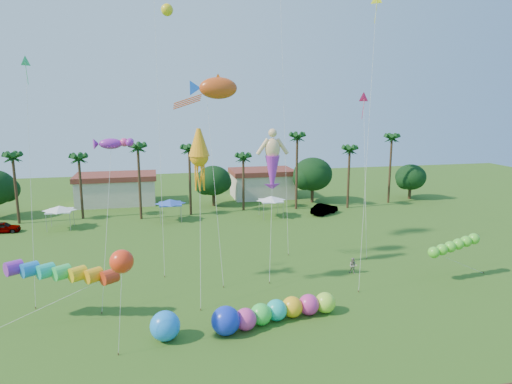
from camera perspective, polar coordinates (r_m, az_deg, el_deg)
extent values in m
plane|color=#285116|center=(30.71, 4.35, -20.44)|extent=(160.00, 160.00, 0.00)
cylinder|color=#3A2819|center=(68.44, -27.81, 0.14)|extent=(0.36, 0.36, 9.00)
cylinder|color=#3A2819|center=(67.78, -21.04, 0.38)|extent=(0.36, 0.36, 8.50)
cylinder|color=#3A2819|center=(64.95, -14.35, 1.01)|extent=(0.36, 0.36, 10.00)
cylinder|color=#3A2819|center=(66.12, -8.25, 1.20)|extent=(0.36, 0.36, 9.50)
cylinder|color=#3A2819|center=(68.27, -1.59, 0.99)|extent=(0.36, 0.36, 8.00)
cylinder|color=#3A2819|center=(69.03, 5.10, 2.33)|extent=(0.36, 0.36, 11.00)
cylinder|color=#3A2819|center=(71.10, 11.49, 1.59)|extent=(0.36, 0.36, 9.00)
cylinder|color=#3A2819|center=(76.31, 16.40, 2.57)|extent=(0.36, 0.36, 10.50)
sphere|color=#113814|center=(71.53, -5.35, 1.44)|extent=(5.46, 5.46, 5.46)
sphere|color=#113814|center=(74.18, 7.10, 2.24)|extent=(6.30, 6.30, 6.30)
sphere|color=#113814|center=(80.75, 18.77, 1.78)|extent=(5.04, 5.04, 5.04)
cube|color=beige|center=(76.52, -17.02, 0.09)|extent=(12.00, 7.00, 4.00)
cube|color=beige|center=(78.32, 0.75, 0.83)|extent=(10.00, 7.00, 4.00)
pyramid|color=white|center=(63.58, -23.36, -1.85)|extent=(3.00, 3.00, 0.60)
pyramid|color=blue|center=(63.40, -10.68, -1.15)|extent=(3.00, 3.00, 0.60)
pyramid|color=white|center=(64.37, 1.89, -0.77)|extent=(3.00, 3.00, 0.60)
imported|color=#4C4C54|center=(65.41, -29.08, -3.87)|extent=(4.05, 1.70, 1.37)
imported|color=#4C4C54|center=(67.24, 8.55, -2.10)|extent=(4.82, 3.97, 1.55)
imported|color=gray|center=(44.89, 12.04, -9.01)|extent=(0.95, 0.91, 1.55)
sphere|color=#D93991|center=(33.89, -1.32, -15.62)|extent=(1.61, 1.61, 1.61)
sphere|color=#34E044|center=(34.58, 0.62, -15.04)|extent=(1.61, 1.61, 1.61)
sphere|color=#1BBFB3|center=(35.23, 2.56, -14.53)|extent=(1.61, 1.61, 1.61)
sphere|color=yellow|center=(35.78, 4.56, -14.13)|extent=(1.61, 1.61, 1.61)
sphere|color=#D4328F|center=(36.27, 6.60, -13.81)|extent=(1.61, 1.61, 1.61)
sphere|color=#A8F436|center=(36.75, 8.64, -13.51)|extent=(1.61, 1.61, 1.61)
sphere|color=#1730D1|center=(33.27, -3.81, -15.75)|extent=(2.46, 2.46, 2.06)
sphere|color=#1B86FB|center=(33.10, -11.30, -16.09)|extent=(2.07, 2.07, 2.07)
cylinder|color=red|center=(36.33, -21.03, -10.12)|extent=(7.68, 4.38, 1.08)
cylinder|color=silver|center=(37.33, -24.04, -12.54)|extent=(8.12, 0.04, 3.37)
ellipsoid|color=#53CD2D|center=(44.29, 21.33, -7.05)|extent=(5.63, 1.80, 1.21)
cylinder|color=silver|center=(46.75, 24.08, -8.12)|extent=(6.11, 0.83, 2.83)
cylinder|color=brown|center=(49.30, 26.56, -8.99)|extent=(0.08, 0.08, 0.16)
sphere|color=#FF3414|center=(30.35, -16.45, -8.32)|extent=(1.64, 1.64, 1.51)
cylinder|color=silver|center=(31.32, -16.64, -13.82)|extent=(0.55, 0.45, 6.19)
cylinder|color=brown|center=(32.53, -16.84, -18.81)|extent=(0.08, 0.08, 0.16)
cylinder|color=silver|center=(41.84, 1.88, -3.84)|extent=(1.06, 3.15, 10.49)
cylinder|color=brown|center=(41.94, 1.68, -11.25)|extent=(0.08, 0.08, 0.16)
ellipsoid|color=#CD4916|center=(42.83, -4.74, 12.82)|extent=(5.47, 2.58, 2.19)
cylinder|color=silver|center=(41.06, -4.41, 0.74)|extent=(0.51, 4.87, 17.34)
cylinder|color=brown|center=(41.19, -4.08, -11.71)|extent=(0.08, 0.08, 0.16)
cylinder|color=silver|center=(44.10, -12.05, 8.29)|extent=(0.17, 5.81, 28.09)
cylinder|color=brown|center=(44.17, -11.34, -10.29)|extent=(0.08, 0.08, 0.16)
cone|color=orange|center=(37.61, -7.11, 4.34)|extent=(2.08, 2.08, 4.89)
cylinder|color=silver|center=(36.93, -7.02, -5.02)|extent=(0.56, 3.75, 11.67)
cylinder|color=brown|center=(37.21, -6.93, -14.37)|extent=(0.08, 0.08, 0.16)
ellipsoid|color=purple|center=(39.07, -17.70, 5.78)|extent=(3.59, 2.72, 1.24)
cylinder|color=silver|center=(38.13, -18.19, -4.13)|extent=(1.09, 4.25, 12.76)
cylinder|color=brown|center=(38.34, -18.72, -14.11)|extent=(0.08, 0.08, 0.16)
cone|color=#FC1C53|center=(50.06, 13.31, 11.36)|extent=(1.35, 0.46, 1.33)
cylinder|color=silver|center=(48.98, 13.48, 1.67)|extent=(0.57, 3.55, 16.50)
cylinder|color=brown|center=(49.32, 13.66, -8.08)|extent=(0.08, 0.08, 0.16)
cone|color=yellow|center=(42.43, 14.84, 22.21)|extent=(1.02, 0.87, 1.11)
cylinder|color=silver|center=(39.93, 13.75, 5.32)|extent=(1.99, 3.21, 24.45)
cylinder|color=brown|center=(41.12, 12.70, -12.01)|extent=(0.08, 0.08, 0.16)
cone|color=#2FCB72|center=(41.23, -26.84, 14.29)|extent=(0.80, 0.95, 1.03)
cylinder|color=silver|center=(40.04, -26.34, 0.66)|extent=(0.21, 3.37, 19.16)
cylinder|color=brown|center=(41.15, -25.84, -12.88)|extent=(0.08, 0.08, 0.16)
cylinder|color=silver|center=(48.93, 3.54, 9.52)|extent=(0.11, 4.86, 29.35)
cylinder|color=brown|center=(49.25, 4.07, -7.80)|extent=(0.08, 0.08, 0.16)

